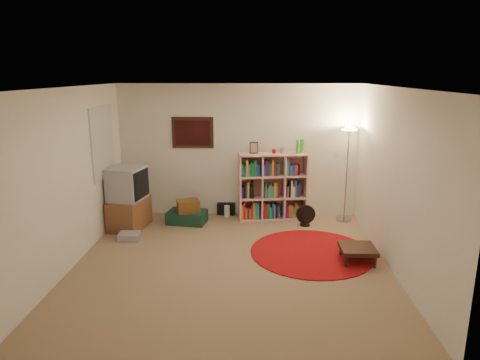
{
  "coord_description": "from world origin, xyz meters",
  "views": [
    {
      "loc": [
        0.34,
        -5.7,
        2.68
      ],
      "look_at": [
        0.1,
        0.6,
        1.1
      ],
      "focal_mm": 32.0,
      "sensor_mm": 36.0,
      "label": 1
    }
  ],
  "objects_px": {
    "bookshelf": "(272,187)",
    "floor_lamp": "(349,143)",
    "floor_fan": "(306,215)",
    "side_table": "(358,249)",
    "suitcase": "(187,217)",
    "tv_stand": "(128,199)"
  },
  "relations": [
    {
      "from": "floor_fan",
      "to": "tv_stand",
      "type": "height_order",
      "value": "tv_stand"
    },
    {
      "from": "tv_stand",
      "to": "side_table",
      "type": "relative_size",
      "value": 2.21
    },
    {
      "from": "floor_fan",
      "to": "side_table",
      "type": "height_order",
      "value": "floor_fan"
    },
    {
      "from": "floor_lamp",
      "to": "suitcase",
      "type": "relative_size",
      "value": 2.36
    },
    {
      "from": "bookshelf",
      "to": "floor_fan",
      "type": "xyz_separation_m",
      "value": [
        0.61,
        -0.39,
        -0.41
      ]
    },
    {
      "from": "bookshelf",
      "to": "suitcase",
      "type": "height_order",
      "value": "bookshelf"
    },
    {
      "from": "floor_lamp",
      "to": "floor_fan",
      "type": "bearing_deg",
      "value": -157.08
    },
    {
      "from": "floor_fan",
      "to": "tv_stand",
      "type": "distance_m",
      "value": 3.16
    },
    {
      "from": "suitcase",
      "to": "tv_stand",
      "type": "bearing_deg",
      "value": -154.04
    },
    {
      "from": "tv_stand",
      "to": "side_table",
      "type": "distance_m",
      "value": 3.95
    },
    {
      "from": "tv_stand",
      "to": "suitcase",
      "type": "bearing_deg",
      "value": 28.06
    },
    {
      "from": "floor_fan",
      "to": "side_table",
      "type": "distance_m",
      "value": 1.6
    },
    {
      "from": "bookshelf",
      "to": "floor_fan",
      "type": "bearing_deg",
      "value": -39.81
    },
    {
      "from": "floor_lamp",
      "to": "floor_fan",
      "type": "xyz_separation_m",
      "value": [
        -0.75,
        -0.32,
        -1.27
      ]
    },
    {
      "from": "bookshelf",
      "to": "floor_lamp",
      "type": "relative_size",
      "value": 0.85
    },
    {
      "from": "side_table",
      "to": "suitcase",
      "type": "bearing_deg",
      "value": 150.4
    },
    {
      "from": "side_table",
      "to": "bookshelf",
      "type": "bearing_deg",
      "value": 122.62
    },
    {
      "from": "bookshelf",
      "to": "side_table",
      "type": "relative_size",
      "value": 2.99
    },
    {
      "from": "floor_lamp",
      "to": "suitcase",
      "type": "bearing_deg",
      "value": -175.28
    },
    {
      "from": "floor_fan",
      "to": "suitcase",
      "type": "xyz_separation_m",
      "value": [
        -2.16,
        0.08,
        -0.08
      ]
    },
    {
      "from": "suitcase",
      "to": "side_table",
      "type": "distance_m",
      "value": 3.17
    },
    {
      "from": "floor_lamp",
      "to": "suitcase",
      "type": "height_order",
      "value": "floor_lamp"
    }
  ]
}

